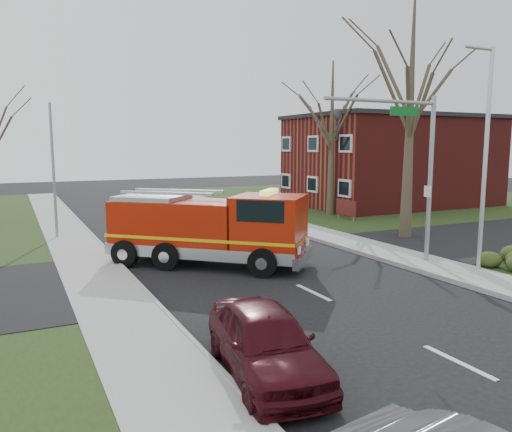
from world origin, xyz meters
name	(u,v)px	position (x,y,z in m)	size (l,w,h in m)	color
ground	(313,293)	(0.00, 0.00, 0.00)	(120.00, 120.00, 0.00)	black
sidewalk_right	(449,270)	(6.20, 0.00, 0.07)	(2.40, 80.00, 0.15)	gray
sidewalk_left	(124,319)	(-6.20, 0.00, 0.07)	(2.40, 80.00, 0.15)	gray
brick_building	(392,161)	(19.00, 18.00, 3.66)	(15.40, 10.40, 7.25)	maroon
health_center_sign	(346,208)	(10.50, 12.50, 0.88)	(0.12, 2.00, 1.40)	#571614
bare_tree_near	(411,94)	(9.50, 6.00, 7.41)	(6.00, 6.00, 12.00)	#372D20
bare_tree_far	(332,121)	(11.00, 15.00, 6.49)	(5.25, 5.25, 10.50)	#372D20
traffic_signal_mast	(407,149)	(5.21, 1.50, 4.71)	(5.29, 0.18, 6.80)	gray
streetlight_pole	(485,153)	(7.14, -0.50, 4.55)	(1.48, 0.16, 8.40)	#B7BABF
utility_pole_far	(54,172)	(-6.80, 14.00, 3.50)	(0.14, 0.14, 7.00)	gray
fire_engine	(210,231)	(-1.64, 5.19, 1.43)	(7.57, 7.23, 3.15)	#A41907
parked_car_maroon	(266,342)	(-4.18, -4.64, 0.75)	(1.77, 4.40, 1.50)	#380910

